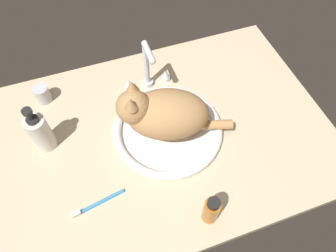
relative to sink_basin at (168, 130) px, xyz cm
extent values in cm
cube|color=#CCB793|center=(-1.78, 0.43, -2.78)|extent=(112.78, 78.19, 3.00)
torus|color=white|center=(0.00, 0.00, 0.16)|extent=(36.96, 36.96, 2.87)
cylinder|color=white|center=(0.00, 0.00, -0.98)|extent=(32.66, 32.66, 0.60)
cylinder|color=silver|center=(0.00, 22.72, -0.34)|extent=(4.00, 4.00, 1.87)
cylinder|color=silver|center=(0.00, 22.72, 9.62)|extent=(2.00, 2.00, 18.05)
sphere|color=silver|center=(0.00, 22.72, 18.65)|extent=(2.20, 2.20, 2.20)
cylinder|color=silver|center=(0.00, 18.52, 18.65)|extent=(2.00, 8.39, 2.00)
sphere|color=silver|center=(0.00, 14.33, 18.65)|extent=(2.10, 2.10, 2.10)
cylinder|color=silver|center=(-7.11, 22.72, -0.48)|extent=(3.20, 3.20, 1.60)
cone|color=silver|center=(-7.11, 22.72, 2.18)|extent=(2.88, 2.88, 3.72)
cylinder|color=silver|center=(7.11, 22.72, -0.48)|extent=(3.20, 3.20, 1.60)
cone|color=silver|center=(7.11, 22.72, 2.18)|extent=(2.88, 2.88, 3.72)
ellipsoid|color=tan|center=(0.00, 0.00, 8.91)|extent=(30.00, 24.60, 14.63)
sphere|color=tan|center=(-9.81, 3.29, 13.29)|extent=(10.66, 10.66, 10.66)
cone|color=tan|center=(-10.82, 0.26, 19.02)|extent=(4.05, 4.05, 4.00)
cone|color=tan|center=(-8.79, 6.32, 19.02)|extent=(4.05, 4.05, 4.00)
ellipsoid|color=silver|center=(-13.59, 4.56, 12.22)|extent=(4.45, 5.26, 3.41)
ellipsoid|color=silver|center=(-8.58, 2.88, 8.18)|extent=(9.88, 11.31, 8.05)
cylinder|color=tan|center=(14.26, -4.78, 3.19)|extent=(12.37, 6.84, 3.20)
cylinder|color=#B2661E|center=(1.65, -30.83, 3.75)|extent=(4.55, 4.55, 10.06)
cylinder|color=black|center=(1.65, -30.83, 9.68)|extent=(3.41, 3.41, 1.80)
cylinder|color=#B2B5BA|center=(-37.36, 28.22, 1.38)|extent=(5.32, 5.32, 5.31)
cylinder|color=silver|center=(-37.36, 28.22, 4.53)|extent=(5.43, 5.43, 1.00)
cylinder|color=silver|center=(-38.98, 8.96, 5.50)|extent=(6.53, 6.53, 13.56)
cylinder|color=black|center=(-38.98, 8.96, 12.88)|extent=(3.59, 3.59, 1.20)
cylinder|color=black|center=(-38.98, 8.96, 14.94)|extent=(1.31, 1.31, 2.90)
cylinder|color=black|center=(-38.98, 8.96, 16.99)|extent=(2.94, 2.94, 1.20)
cylinder|color=#338CD1|center=(-26.16, -16.33, -0.78)|extent=(13.54, 3.33, 1.00)
cube|color=white|center=(-34.12, -17.73, -0.18)|extent=(2.77, 1.63, 1.20)
camera|label=1|loc=(-18.52, -52.49, 87.50)|focal=33.12mm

